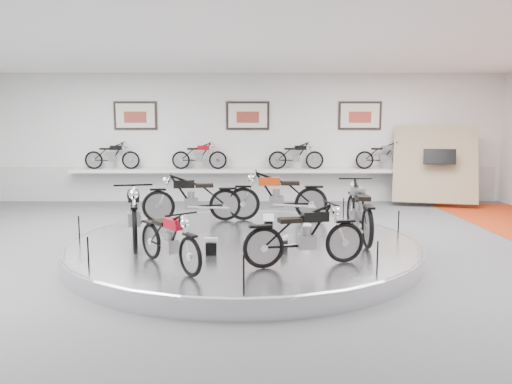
{
  "coord_description": "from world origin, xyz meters",
  "views": [
    {
      "loc": [
        0.21,
        -8.74,
        2.41
      ],
      "look_at": [
        0.24,
        0.6,
        1.15
      ],
      "focal_mm": 35.0,
      "sensor_mm": 36.0,
      "label": 1
    }
  ],
  "objects_px": {
    "bike_c": "(192,197)",
    "bike_f": "(305,234)",
    "display_platform": "(243,248)",
    "shelf": "(248,171)",
    "bike_d": "(134,211)",
    "bike_e": "(169,239)",
    "bike_b": "(277,195)",
    "bike_a": "(359,210)"
  },
  "relations": [
    {
      "from": "bike_c",
      "to": "bike_f",
      "type": "xyz_separation_m",
      "value": [
        2.13,
        -3.45,
        -0.06
      ]
    },
    {
      "from": "display_platform",
      "to": "shelf",
      "type": "height_order",
      "value": "shelf"
    },
    {
      "from": "bike_d",
      "to": "bike_f",
      "type": "relative_size",
      "value": 1.17
    },
    {
      "from": "bike_c",
      "to": "bike_f",
      "type": "height_order",
      "value": "bike_c"
    },
    {
      "from": "shelf",
      "to": "bike_f",
      "type": "distance_m",
      "value": 8.17
    },
    {
      "from": "bike_d",
      "to": "bike_e",
      "type": "height_order",
      "value": "bike_d"
    },
    {
      "from": "display_platform",
      "to": "bike_e",
      "type": "height_order",
      "value": "bike_e"
    },
    {
      "from": "bike_c",
      "to": "bike_d",
      "type": "relative_size",
      "value": 0.96
    },
    {
      "from": "bike_b",
      "to": "bike_c",
      "type": "height_order",
      "value": "bike_b"
    },
    {
      "from": "bike_a",
      "to": "bike_e",
      "type": "xyz_separation_m",
      "value": [
        -3.21,
        -1.88,
        -0.11
      ]
    },
    {
      "from": "bike_a",
      "to": "bike_d",
      "type": "relative_size",
      "value": 0.99
    },
    {
      "from": "bike_a",
      "to": "bike_d",
      "type": "distance_m",
      "value": 4.14
    },
    {
      "from": "bike_d",
      "to": "bike_e",
      "type": "relative_size",
      "value": 1.27
    },
    {
      "from": "bike_a",
      "to": "bike_e",
      "type": "distance_m",
      "value": 3.72
    },
    {
      "from": "shelf",
      "to": "bike_d",
      "type": "distance_m",
      "value": 6.83
    },
    {
      "from": "shelf",
      "to": "bike_b",
      "type": "relative_size",
      "value": 5.77
    },
    {
      "from": "bike_a",
      "to": "bike_f",
      "type": "height_order",
      "value": "bike_a"
    },
    {
      "from": "display_platform",
      "to": "shelf",
      "type": "relative_size",
      "value": 0.58
    },
    {
      "from": "bike_e",
      "to": "bike_c",
      "type": "bearing_deg",
      "value": 143.21
    },
    {
      "from": "bike_d",
      "to": "bike_f",
      "type": "bearing_deg",
      "value": 47.77
    },
    {
      "from": "shelf",
      "to": "bike_b",
      "type": "xyz_separation_m",
      "value": [
        0.72,
        -4.48,
        -0.14
      ]
    },
    {
      "from": "display_platform",
      "to": "bike_c",
      "type": "height_order",
      "value": "bike_c"
    },
    {
      "from": "display_platform",
      "to": "shelf",
      "type": "xyz_separation_m",
      "value": [
        0.0,
        6.4,
        0.85
      ]
    },
    {
      "from": "shelf",
      "to": "bike_a",
      "type": "xyz_separation_m",
      "value": [
        2.16,
        -6.32,
        -0.15
      ]
    },
    {
      "from": "bike_b",
      "to": "bike_f",
      "type": "height_order",
      "value": "bike_b"
    },
    {
      "from": "shelf",
      "to": "bike_a",
      "type": "bearing_deg",
      "value": -71.17
    },
    {
      "from": "bike_a",
      "to": "bike_f",
      "type": "distance_m",
      "value": 2.14
    },
    {
      "from": "bike_c",
      "to": "bike_d",
      "type": "height_order",
      "value": "bike_d"
    },
    {
      "from": "bike_c",
      "to": "bike_f",
      "type": "bearing_deg",
      "value": 112.85
    },
    {
      "from": "bike_b",
      "to": "bike_d",
      "type": "distance_m",
      "value": 3.39
    },
    {
      "from": "bike_c",
      "to": "bike_b",
      "type": "bearing_deg",
      "value": 176.55
    },
    {
      "from": "bike_a",
      "to": "bike_f",
      "type": "xyz_separation_m",
      "value": [
        -1.19,
        -1.79,
        -0.07
      ]
    },
    {
      "from": "bike_b",
      "to": "bike_d",
      "type": "height_order",
      "value": "bike_b"
    },
    {
      "from": "shelf",
      "to": "bike_a",
      "type": "relative_size",
      "value": 5.86
    },
    {
      "from": "display_platform",
      "to": "bike_a",
      "type": "distance_m",
      "value": 2.27
    },
    {
      "from": "shelf",
      "to": "bike_d",
      "type": "bearing_deg",
      "value": -106.85
    },
    {
      "from": "bike_b",
      "to": "bike_e",
      "type": "height_order",
      "value": "bike_b"
    },
    {
      "from": "bike_f",
      "to": "shelf",
      "type": "bearing_deg",
      "value": 82.67
    },
    {
      "from": "bike_b",
      "to": "bike_d",
      "type": "xyz_separation_m",
      "value": [
        -2.7,
        -2.05,
        -0.0
      ]
    },
    {
      "from": "bike_b",
      "to": "display_platform",
      "type": "bearing_deg",
      "value": 68.7
    },
    {
      "from": "bike_b",
      "to": "bike_e",
      "type": "distance_m",
      "value": 4.13
    },
    {
      "from": "bike_d",
      "to": "bike_a",
      "type": "bearing_deg",
      "value": 78.79
    }
  ]
}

